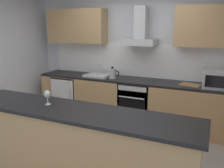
# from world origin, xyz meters

# --- Properties ---
(ground) EXTENTS (5.62, 4.48, 0.02)m
(ground) POSITION_xyz_m (0.00, 0.00, -0.01)
(ground) COLOR gray
(wall_back) EXTENTS (5.62, 0.12, 2.60)m
(wall_back) POSITION_xyz_m (0.00, 1.80, 1.30)
(wall_back) COLOR silver
(wall_back) RESTS_ON ground
(backsplash_tile) EXTENTS (3.92, 0.02, 0.66)m
(backsplash_tile) POSITION_xyz_m (0.00, 1.73, 1.23)
(backsplash_tile) COLOR white
(counter_back) EXTENTS (4.06, 0.60, 0.90)m
(counter_back) POSITION_xyz_m (0.00, 1.42, 0.45)
(counter_back) COLOR tan
(counter_back) RESTS_ON ground
(counter_island) EXTENTS (2.94, 0.64, 0.98)m
(counter_island) POSITION_xyz_m (-0.04, -0.69, 0.50)
(counter_island) COLOR tan
(counter_island) RESTS_ON ground
(upper_cabinets) EXTENTS (4.01, 0.32, 0.70)m
(upper_cabinets) POSITION_xyz_m (0.00, 1.57, 1.91)
(upper_cabinets) COLOR tan
(oven) EXTENTS (0.60, 0.62, 0.80)m
(oven) POSITION_xyz_m (0.06, 1.39, 0.46)
(oven) COLOR slate
(oven) RESTS_ON ground
(refrigerator) EXTENTS (0.58, 0.60, 0.85)m
(refrigerator) POSITION_xyz_m (-1.49, 1.39, 0.43)
(refrigerator) COLOR white
(refrigerator) RESTS_ON ground
(microwave) EXTENTS (0.50, 0.38, 0.30)m
(microwave) POSITION_xyz_m (1.50, 1.36, 1.05)
(microwave) COLOR #B7BABC
(microwave) RESTS_ON counter_back
(sink) EXTENTS (0.50, 0.40, 0.26)m
(sink) POSITION_xyz_m (-0.79, 1.40, 0.93)
(sink) COLOR silver
(sink) RESTS_ON counter_back
(kettle) EXTENTS (0.29, 0.15, 0.24)m
(kettle) POSITION_xyz_m (-0.44, 1.36, 1.01)
(kettle) COLOR #B7BABC
(kettle) RESTS_ON counter_back
(range_hood) EXTENTS (0.62, 0.45, 0.72)m
(range_hood) POSITION_xyz_m (0.06, 1.52, 1.79)
(range_hood) COLOR #B7BABC
(wine_glass) EXTENTS (0.08, 0.08, 0.18)m
(wine_glass) POSITION_xyz_m (-0.43, -0.66, 1.11)
(wine_glass) COLOR silver
(wine_glass) RESTS_ON counter_island
(chopping_board) EXTENTS (0.38, 0.30, 0.02)m
(chopping_board) POSITION_xyz_m (1.06, 1.37, 0.91)
(chopping_board) COLOR #9E7247
(chopping_board) RESTS_ON counter_back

